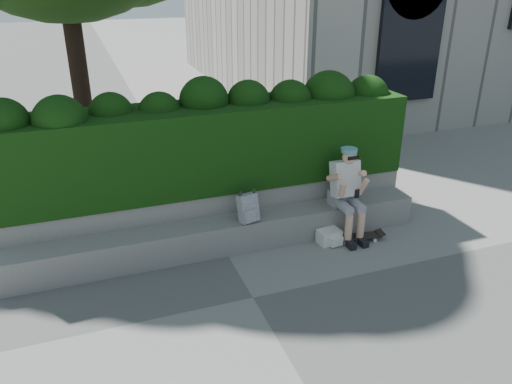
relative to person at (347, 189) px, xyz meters
name	(u,v)px	position (x,y,z in m)	size (l,w,h in m)	color
ground	(253,298)	(-1.84, -1.07, -0.75)	(80.00, 80.00, 0.00)	slate
bench_ledge	(224,235)	(-1.84, 0.18, -0.53)	(6.00, 0.45, 0.45)	gray
planter_wall	(215,212)	(-1.84, 0.66, -0.38)	(6.00, 0.50, 0.75)	gray
hedge	(208,146)	(-1.84, 0.88, 0.60)	(6.00, 1.00, 1.20)	black
person	(347,189)	(0.00, 0.00, 0.00)	(0.40, 0.76, 1.38)	gray
skateboard	(356,237)	(0.07, -0.25, -0.68)	(0.80, 0.30, 0.08)	black
backpack_plaid	(248,208)	(-1.51, 0.08, -0.10)	(0.27, 0.15, 0.40)	#AAABAF
backpack_ground	(329,236)	(-0.33, -0.17, -0.65)	(0.33, 0.23, 0.21)	beige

